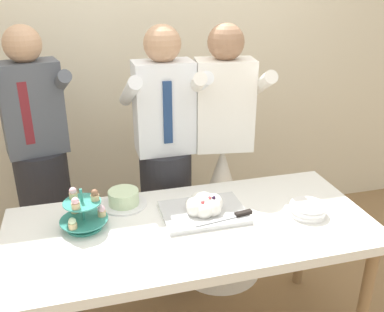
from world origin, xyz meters
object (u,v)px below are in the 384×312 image
(main_cake_tray, at_px, (204,207))
(person_groom, at_px, (166,176))
(round_cake, at_px, (124,199))
(person_bride, at_px, (221,195))
(cupcake_stand, at_px, (83,213))
(plate_stack, at_px, (308,210))
(dessert_table, at_px, (192,237))
(person_guest, at_px, (42,177))

(main_cake_tray, xyz_separation_m, person_groom, (-0.09, 0.54, -0.07))
(round_cake, distance_m, person_groom, 0.46)
(person_bride, bearing_deg, round_cake, -155.07)
(cupcake_stand, height_order, person_bride, person_bride)
(cupcake_stand, distance_m, round_cake, 0.27)
(main_cake_tray, distance_m, person_groom, 0.56)
(cupcake_stand, xyz_separation_m, round_cake, (0.21, 0.17, -0.04))
(cupcake_stand, xyz_separation_m, person_bride, (0.86, 0.47, -0.27))
(main_cake_tray, distance_m, plate_stack, 0.53)
(plate_stack, height_order, person_groom, person_groom)
(dessert_table, height_order, person_groom, person_groom)
(dessert_table, distance_m, plate_stack, 0.61)
(cupcake_stand, height_order, main_cake_tray, cupcake_stand)
(cupcake_stand, relative_size, main_cake_tray, 0.53)
(cupcake_stand, bearing_deg, person_guest, 108.57)
(plate_stack, height_order, person_bride, person_bride)
(plate_stack, bearing_deg, person_guest, 147.05)
(person_guest, bearing_deg, person_bride, -11.62)
(plate_stack, bearing_deg, main_cake_tray, 165.24)
(plate_stack, relative_size, person_groom, 0.11)
(cupcake_stand, xyz_separation_m, person_guest, (-0.23, 0.70, -0.11))
(round_cake, distance_m, person_bride, 0.76)
(person_guest, bearing_deg, cupcake_stand, -71.43)
(dessert_table, distance_m, person_guest, 1.10)
(round_cake, relative_size, person_bride, 0.14)
(dessert_table, bearing_deg, plate_stack, -5.57)
(main_cake_tray, relative_size, person_groom, 0.26)
(main_cake_tray, height_order, person_bride, person_bride)
(person_bride, bearing_deg, person_groom, 174.04)
(plate_stack, xyz_separation_m, round_cake, (-0.89, 0.34, 0.01))
(plate_stack, bearing_deg, person_groom, 131.27)
(main_cake_tray, height_order, person_groom, person_groom)
(main_cake_tray, distance_m, person_bride, 0.62)
(dessert_table, relative_size, cupcake_stand, 7.83)
(person_bride, xyz_separation_m, person_guest, (-1.10, 0.23, 0.16))
(cupcake_stand, bearing_deg, plate_stack, -8.68)
(plate_stack, xyz_separation_m, person_groom, (-0.60, 0.68, -0.06))
(cupcake_stand, distance_m, main_cake_tray, 0.60)
(person_bride, bearing_deg, cupcake_stand, -151.26)
(cupcake_stand, bearing_deg, person_bride, 28.74)
(person_bride, bearing_deg, plate_stack, -69.46)
(main_cake_tray, height_order, person_guest, person_guest)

